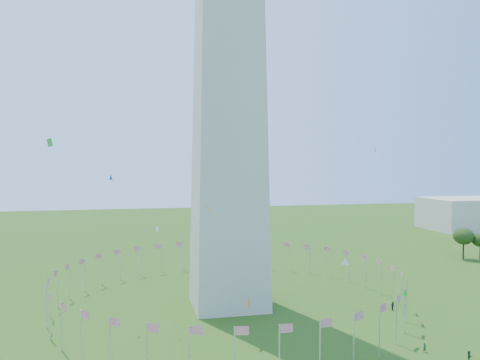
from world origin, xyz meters
name	(u,v)px	position (x,y,z in m)	size (l,w,h in m)	color
flag_ring	(228,287)	(0.00, 50.00, 4.50)	(80.24, 80.24, 9.00)	silver
gov_building_east_a	(475,213)	(150.00, 150.00, 8.00)	(50.00, 30.00, 16.00)	beige
kites_aloft	(280,246)	(3.37, 20.39, 19.21)	(129.75, 58.77, 34.94)	white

